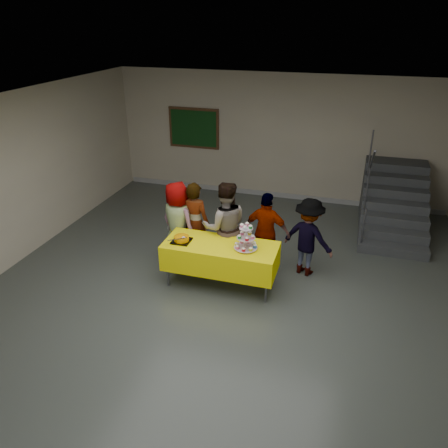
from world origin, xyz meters
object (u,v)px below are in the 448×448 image
Objects in this scene: cupcake_stand at (246,240)px; schoolchild_a at (178,223)px; schoolchild_d at (266,232)px; schoolchild_b at (195,223)px; schoolchild_e at (308,237)px; staircase at (393,204)px; bake_table at (221,256)px; bear_cake at (181,238)px; noticeboard at (194,128)px; schoolchild_c at (225,227)px.

schoolchild_a is at bearing 157.74° from cupcake_stand.
schoolchild_a is 1.60m from schoolchild_d.
schoolchild_b reaches higher than schoolchild_e.
schoolchild_e is at bearing -121.15° from staircase.
schoolchild_d is at bearing -148.08° from schoolchild_a.
schoolchild_a is at bearing -144.14° from staircase.
schoolchild_e reaches higher than bake_table.
bear_cake is 0.23× the size of schoolchild_b.
schoolchild_a is at bearing -74.58° from noticeboard.
noticeboard reaches higher than schoolchild_d.
schoolchild_a is 0.30m from schoolchild_b.
staircase is at bearing 49.27° from bake_table.
bear_cake is 4.90m from staircase.
schoolchild_e is at bearing -170.72° from schoolchild_b.
staircase reaches higher than bear_cake.
bake_table is 0.96m from schoolchild_b.
schoolchild_c is (-0.51, 0.55, -0.11)m from cupcake_stand.
cupcake_stand is 0.31× the size of schoolchild_d.
staircase is (1.53, 2.52, -0.22)m from schoolchild_e.
bear_cake is 1.52m from schoolchild_d.
schoolchild_a is at bearing 14.13° from schoolchild_d.
cupcake_stand is 1.09m from bear_cake.
noticeboard reaches higher than bake_table.
staircase is at bearing -119.39° from schoolchild_a.
schoolchild_d is at bearing -131.15° from staircase.
cupcake_stand is at bearing 62.64° from schoolchild_e.
cupcake_stand is at bearing 83.75° from schoolchild_d.
schoolchild_b is at bearing 92.69° from bear_cake.
bear_cake is (-1.08, -0.06, -0.11)m from cupcake_stand.
schoolchild_d reaches higher than cupcake_stand.
schoolchild_b is 4.45m from staircase.
schoolchild_d reaches higher than bear_cake.
schoolchild_b is 1.10× the size of schoolchild_e.
bear_cake is 2.18m from schoolchild_e.
schoolchild_c is at bearing 24.51° from schoolchild_d.
schoolchild_d is (1.26, 0.83, -0.10)m from bear_cake.
schoolchild_d reaches higher than bake_table.
cupcake_stand is at bearing -125.98° from staircase.
staircase is at bearing -138.08° from schoolchild_b.
schoolchild_b is at bearing 149.18° from cupcake_stand.
schoolchild_b is 0.93× the size of schoolchild_c.
bake_table is 1.21× the size of schoolchild_a.
bake_table is 1.14m from schoolchild_a.
schoolchild_e is (0.72, 0.05, -0.02)m from schoolchild_d.
bear_cake is at bearing -72.74° from noticeboard.
schoolchild_a is at bearing 22.27° from schoolchild_b.
staircase reaches higher than schoolchild_d.
bear_cake is at bearing -172.78° from bake_table.
schoolchild_d is 1.03× the size of schoolchild_e.
bear_cake is 0.28× the size of noticeboard.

